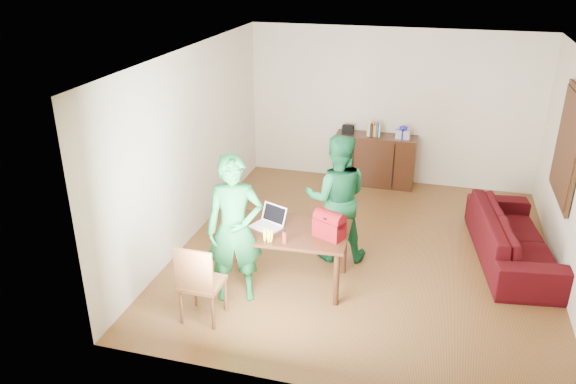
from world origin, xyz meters
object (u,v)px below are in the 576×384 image
(laptop, at_px, (266,224))
(red_bag, at_px, (329,227))
(chair, at_px, (203,297))
(table, at_px, (284,236))
(person_near, at_px, (235,230))
(person_far, at_px, (337,198))
(sofa, at_px, (514,237))
(bottle, at_px, (285,237))

(laptop, bearing_deg, red_bag, 21.08)
(chair, distance_m, laptop, 1.18)
(table, bearing_deg, person_near, -137.20)
(person_far, distance_m, sofa, 2.45)
(bottle, xyz_separation_m, red_bag, (0.47, 0.28, 0.05))
(sofa, bearing_deg, table, 107.51)
(table, xyz_separation_m, bottle, (0.10, -0.33, 0.17))
(person_far, xyz_separation_m, red_bag, (0.08, -0.85, 0.00))
(laptop, height_order, bottle, laptop)
(table, height_order, person_near, person_near)
(person_near, distance_m, sofa, 3.80)
(red_bag, bearing_deg, sofa, 56.38)
(person_near, height_order, red_bag, person_near)
(table, height_order, person_far, person_far)
(sofa, bearing_deg, person_near, 110.95)
(chair, distance_m, person_near, 0.84)
(bottle, xyz_separation_m, sofa, (2.72, 1.68, -0.50))
(person_far, distance_m, laptop, 1.10)
(person_far, height_order, red_bag, person_far)
(bottle, relative_size, red_bag, 0.45)
(person_far, height_order, laptop, person_far)
(chair, height_order, red_bag, red_bag)
(table, relative_size, red_bag, 4.54)
(person_near, distance_m, red_bag, 1.11)
(person_far, relative_size, bottle, 10.84)
(person_far, bearing_deg, chair, 45.00)
(red_bag, bearing_deg, table, -160.50)
(person_near, distance_m, person_far, 1.59)
(person_near, relative_size, red_bag, 5.06)
(table, height_order, red_bag, red_bag)
(table, bearing_deg, person_far, 55.16)
(person_far, bearing_deg, person_near, 41.27)
(laptop, xyz_separation_m, sofa, (3.05, 1.38, -0.46))
(bottle, bearing_deg, red_bag, 30.59)
(laptop, bearing_deg, chair, -91.96)
(table, distance_m, chair, 1.25)
(person_far, relative_size, sofa, 0.78)
(table, height_order, bottle, bottle)
(person_near, height_order, person_far, person_near)
(person_far, relative_size, red_bag, 4.86)
(table, distance_m, laptop, 0.26)
(table, height_order, chair, chair)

